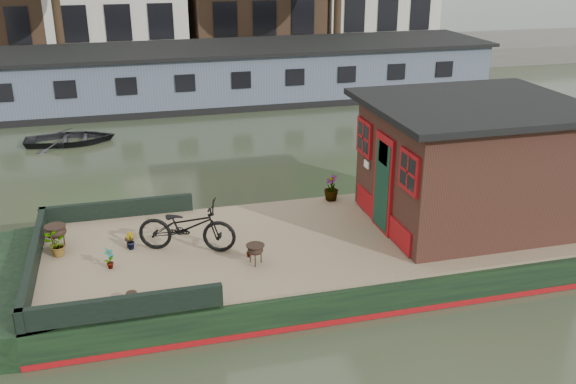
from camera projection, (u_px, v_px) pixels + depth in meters
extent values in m
plane|color=#2A3320|center=(359.00, 262.00, 12.60)|extent=(120.00, 120.00, 0.00)
cube|color=black|center=(360.00, 248.00, 12.49)|extent=(12.00, 4.00, 0.60)
cylinder|color=black|center=(33.00, 288.00, 11.06)|extent=(4.00, 4.00, 0.60)
cube|color=maroon|center=(359.00, 259.00, 12.57)|extent=(12.02, 4.02, 0.10)
cube|color=#78654A|center=(360.00, 233.00, 12.37)|extent=(11.80, 3.80, 0.05)
cube|color=black|center=(34.00, 260.00, 10.88)|extent=(0.12, 4.00, 0.35)
cube|color=black|center=(118.00, 209.00, 12.95)|extent=(3.00, 0.12, 0.35)
cube|color=black|center=(122.00, 307.00, 9.49)|extent=(3.00, 0.12, 0.35)
cube|color=black|center=(469.00, 166.00, 12.46)|extent=(3.50, 3.00, 2.30)
cube|color=black|center=(476.00, 105.00, 12.01)|extent=(4.00, 3.50, 0.12)
cube|color=maroon|center=(383.00, 184.00, 12.11)|extent=(0.06, 0.80, 1.90)
cube|color=black|center=(382.00, 186.00, 12.12)|extent=(0.04, 0.64, 1.70)
cube|color=maroon|center=(409.00, 172.00, 10.94)|extent=(0.06, 0.72, 0.72)
cube|color=maroon|center=(365.00, 138.00, 12.83)|extent=(0.06, 0.72, 0.72)
imported|color=black|center=(187.00, 227.00, 11.46)|extent=(1.88, 1.18, 0.93)
imported|color=brown|center=(109.00, 259.00, 10.91)|extent=(0.23, 0.24, 0.37)
imported|color=brown|center=(130.00, 241.00, 11.62)|extent=(0.21, 0.22, 0.32)
imported|color=maroon|center=(56.00, 245.00, 11.33)|extent=(0.45, 0.41, 0.42)
imported|color=brown|center=(331.00, 188.00, 13.75)|extent=(0.34, 0.34, 0.57)
imported|color=#A24C2F|center=(249.00, 250.00, 11.33)|extent=(0.13, 0.16, 0.26)
cylinder|color=black|center=(130.00, 243.00, 11.70)|extent=(0.16, 0.16, 0.18)
cylinder|color=black|center=(132.00, 298.00, 9.89)|extent=(0.17, 0.17, 0.19)
imported|color=black|center=(70.00, 134.00, 19.79)|extent=(2.70, 1.93, 0.56)
cube|color=#485361|center=(232.00, 75.00, 24.81)|extent=(20.00, 4.00, 2.00)
cube|color=black|center=(231.00, 47.00, 24.42)|extent=(20.40, 4.40, 0.12)
cube|color=black|center=(232.00, 97.00, 25.13)|extent=(20.00, 4.05, 0.24)
cube|color=#47443F|center=(208.00, 60.00, 30.85)|extent=(60.00, 6.00, 0.90)
cylinder|color=#332316|center=(57.00, 15.00, 27.06)|extent=(0.36, 0.36, 4.00)
cylinder|color=#332316|center=(338.00, 8.00, 30.03)|extent=(0.36, 0.36, 4.00)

